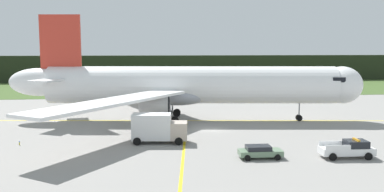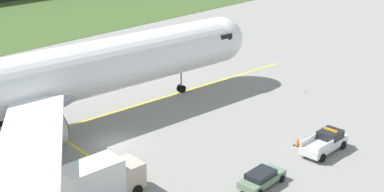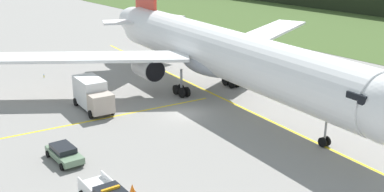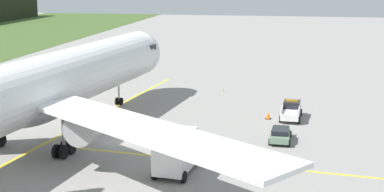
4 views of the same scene
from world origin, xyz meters
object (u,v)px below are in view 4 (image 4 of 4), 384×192
at_px(airliner, 40,88).
at_px(staff_car, 280,134).
at_px(apron_cone, 268,116).
at_px(catering_truck, 178,150).
at_px(ops_pickup_truck, 291,110).

distance_m(airliner, staff_car, 22.67).
bearing_deg(apron_cone, catering_truck, 161.53).
relative_size(staff_car, apron_cone, 5.61).
relative_size(airliner, ops_pickup_truck, 9.91).
distance_m(airliner, apron_cone, 24.52).
bearing_deg(airliner, staff_car, -76.79).
height_order(ops_pickup_truck, catering_truck, catering_truck).
xyz_separation_m(airliner, ops_pickup_truck, (14.00, -22.42, -4.43)).
bearing_deg(ops_pickup_truck, apron_cone, 105.17).
bearing_deg(staff_car, apron_cone, 11.18).
height_order(airliner, staff_car, airliner).
bearing_deg(staff_car, airliner, 103.21).
xyz_separation_m(catering_truck, staff_car, (9.98, -7.73, -1.09)).
bearing_deg(airliner, catering_truck, -109.51).
distance_m(ops_pickup_truck, staff_car, 8.97).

